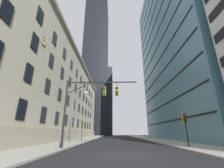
% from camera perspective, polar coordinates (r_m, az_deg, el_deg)
% --- Properties ---
extents(ground_plane, '(102.00, 160.00, 0.10)m').
position_cam_1_polar(ground_plane, '(12.53, 6.07, -26.33)').
color(ground_plane, black).
extents(sidewalk_left, '(5.00, 160.00, 0.15)m').
position_cam_1_polar(sidewalk_left, '(14.58, -32.77, -22.12)').
color(sidewalk_left, '#A8A399').
rests_on(sidewalk_left, ground).
extents(station_building, '(15.47, 64.89, 22.59)m').
position_cam_1_polar(station_building, '(43.62, -22.61, -4.35)').
color(station_building, '#B2A88E').
rests_on(station_building, ground).
extents(dark_skyscraper, '(22.30, 22.30, 179.97)m').
position_cam_1_polar(dark_skyscraper, '(102.37, -6.27, 12.38)').
color(dark_skyscraper, black).
rests_on(dark_skyscraper, ground).
extents(glass_office_midrise, '(17.26, 38.24, 51.59)m').
position_cam_1_polar(glass_office_midrise, '(47.87, 27.14, 14.03)').
color(glass_office_midrise, teal).
rests_on(glass_office_midrise, ground).
extents(traffic_signal_mast, '(8.35, 0.63, 7.40)m').
position_cam_1_polar(traffic_signal_mast, '(16.77, -7.24, -5.43)').
color(traffic_signal_mast, black).
rests_on(traffic_signal_mast, sidewalk_left).
extents(traffic_light_near_right, '(0.40, 0.63, 3.63)m').
position_cam_1_polar(traffic_light_near_right, '(19.75, 26.73, -12.61)').
color(traffic_light_near_right, black).
rests_on(traffic_light_near_right, sidewalk_right).
extents(traffic_light_far_left, '(0.40, 0.63, 3.54)m').
position_cam_1_polar(traffic_light_far_left, '(30.06, -11.58, -15.68)').
color(traffic_light_far_left, black).
rests_on(traffic_light_far_left, sidewalk_left).
extents(street_lamppost, '(2.42, 0.32, 8.30)m').
position_cam_1_polar(street_lamppost, '(25.04, -14.39, -10.18)').
color(street_lamppost, '#47474C').
rests_on(street_lamppost, sidewalk_left).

